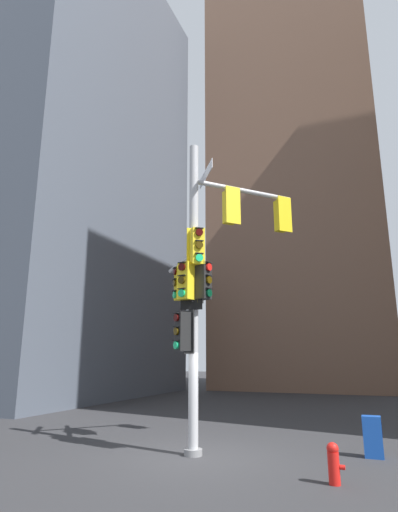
# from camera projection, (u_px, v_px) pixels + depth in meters

# --- Properties ---
(ground) EXTENTS (120.00, 120.00, 0.00)m
(ground) POSITION_uv_depth(u_px,v_px,m) (193.00, 456.00, 10.46)
(ground) COLOR #2D2D30
(building_tower_left) EXTENTS (16.88, 16.88, 31.26)m
(building_tower_left) POSITION_uv_depth(u_px,v_px,m) (36.00, 172.00, 30.92)
(building_tower_left) COLOR #4C5460
(building_tower_left) RESTS_ON ground
(building_mid_block) EXTENTS (13.35, 13.35, 52.03)m
(building_mid_block) POSITION_uv_depth(u_px,v_px,m) (294.00, 106.00, 40.72)
(building_mid_block) COLOR brown
(building_mid_block) RESTS_ON ground
(signal_pole_assembly) EXTENTS (4.00, 3.11, 8.43)m
(signal_pole_assembly) POSITION_uv_depth(u_px,v_px,m) (205.00, 270.00, 11.79)
(signal_pole_assembly) COLOR #B2B2B5
(signal_pole_assembly) RESTS_ON ground
(fire_hydrant) EXTENTS (0.33, 0.23, 0.76)m
(fire_hydrant) POSITION_uv_depth(u_px,v_px,m) (334.00, 462.00, 8.16)
(fire_hydrant) COLOR red
(fire_hydrant) RESTS_ON ground
(newspaper_box) EXTENTS (0.45, 0.36, 0.96)m
(newspaper_box) POSITION_uv_depth(u_px,v_px,m) (373.00, 437.00, 10.35)
(newspaper_box) COLOR #194CB2
(newspaper_box) RESTS_ON ground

